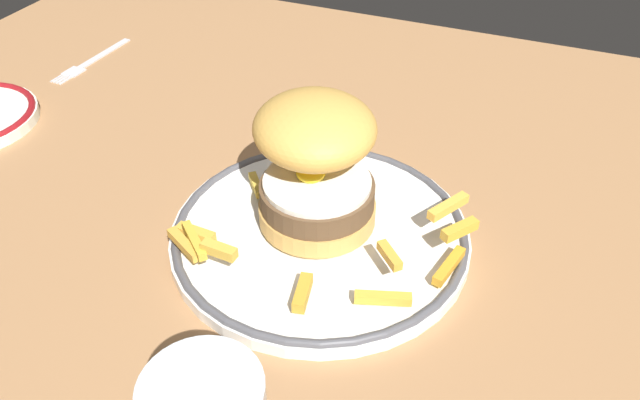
# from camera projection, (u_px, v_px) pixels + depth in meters

# --- Properties ---
(ground_plane) EXTENTS (1.36, 0.96, 0.04)m
(ground_plane) POSITION_uv_depth(u_px,v_px,m) (369.00, 247.00, 0.59)
(ground_plane) COLOR #9F7148
(dinner_plate) EXTENTS (0.27, 0.27, 0.02)m
(dinner_plate) POSITION_uv_depth(u_px,v_px,m) (320.00, 233.00, 0.56)
(dinner_plate) COLOR white
(dinner_plate) RESTS_ON ground_plane
(burger) EXTENTS (0.15, 0.15, 0.11)m
(burger) POSITION_uv_depth(u_px,v_px,m) (315.00, 163.00, 0.54)
(burger) COLOR tan
(burger) RESTS_ON dinner_plate
(fries_pile) EXTENTS (0.24, 0.22, 0.03)m
(fries_pile) POSITION_uv_depth(u_px,v_px,m) (322.00, 235.00, 0.53)
(fries_pile) COLOR gold
(fries_pile) RESTS_ON dinner_plate
(fork) EXTENTS (0.02, 0.14, 0.00)m
(fork) POSITION_uv_depth(u_px,v_px,m) (91.00, 61.00, 0.84)
(fork) COLOR silver
(fork) RESTS_ON ground_plane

